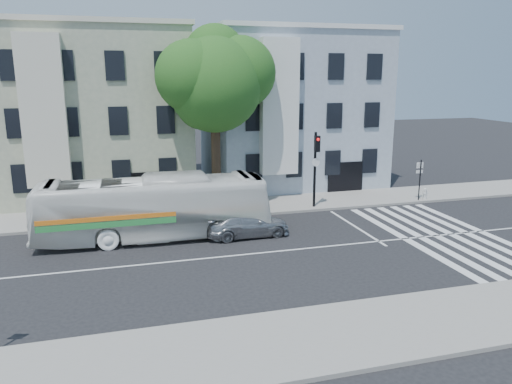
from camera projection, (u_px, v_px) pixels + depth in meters
name	position (u px, v px, depth m)	size (l,w,h in m)	color
ground	(253.00, 254.00, 23.12)	(120.00, 120.00, 0.00)	black
sidewalk_far	(219.00, 209.00, 30.60)	(80.00, 4.00, 0.15)	gray
sidewalk_near	(321.00, 338.00, 15.61)	(80.00, 4.00, 0.15)	gray
building_left	(96.00, 113.00, 34.06)	(12.00, 10.00, 11.00)	gray
building_right	(289.00, 110.00, 37.75)	(12.00, 10.00, 11.00)	#919CAC
street_tree	(215.00, 79.00, 29.51)	(7.30, 5.90, 11.10)	#2D2116
bus	(154.00, 208.00, 24.92)	(11.55, 2.70, 3.22)	white
sedan	(247.00, 224.00, 25.51)	(4.39, 1.78, 1.27)	#A4A6AB
hedge	(192.00, 209.00, 28.90)	(8.50, 0.84, 0.70)	#34601F
traffic_signal	(316.00, 160.00, 30.06)	(0.50, 0.55, 4.75)	black
fire_hydrant	(425.00, 193.00, 32.58)	(0.42, 0.27, 0.73)	silver
far_sign_pole	(420.00, 175.00, 32.06)	(0.48, 0.16, 2.65)	black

